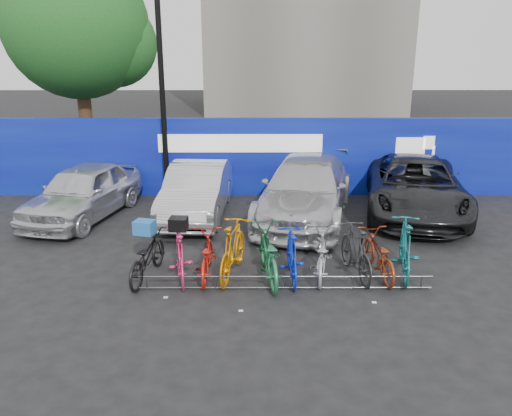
{
  "coord_description": "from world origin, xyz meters",
  "views": [
    {
      "loc": [
        -0.55,
        -9.16,
        4.34
      ],
      "look_at": [
        -0.53,
        2.0,
        0.81
      ],
      "focal_mm": 35.0,
      "sensor_mm": 36.0,
      "label": 1
    }
  ],
  "objects_px": {
    "bike_rack": "(284,282)",
    "car_1": "(197,191)",
    "tree": "(84,30)",
    "bike_4": "(268,254)",
    "car_2": "(306,189)",
    "bike_6": "(321,254)",
    "bike_9": "(405,248)",
    "bike_7": "(356,251)",
    "bike_8": "(378,255)",
    "bike_1": "(180,255)",
    "lamppost": "(162,90)",
    "bike_5": "(292,255)",
    "car_3": "(415,186)",
    "bike_3": "(233,249)",
    "bike_2": "(206,256)",
    "bike_0": "(147,256)",
    "car_0": "(83,192)"
  },
  "relations": [
    {
      "from": "bike_rack",
      "to": "car_1",
      "type": "xyz_separation_m",
      "value": [
        -2.13,
        4.5,
        0.55
      ]
    },
    {
      "from": "tree",
      "to": "bike_4",
      "type": "height_order",
      "value": "tree"
    },
    {
      "from": "car_2",
      "to": "bike_6",
      "type": "distance_m",
      "value": 3.74
    },
    {
      "from": "car_1",
      "to": "bike_9",
      "type": "bearing_deg",
      "value": -36.47
    },
    {
      "from": "bike_7",
      "to": "bike_8",
      "type": "bearing_deg",
      "value": 173.81
    },
    {
      "from": "bike_1",
      "to": "lamppost",
      "type": "bearing_deg",
      "value": -89.32
    },
    {
      "from": "lamppost",
      "to": "car_2",
      "type": "relative_size",
      "value": 1.13
    },
    {
      "from": "bike_7",
      "to": "lamppost",
      "type": "bearing_deg",
      "value": -57.48
    },
    {
      "from": "car_1",
      "to": "bike_5",
      "type": "distance_m",
      "value": 4.63
    },
    {
      "from": "car_3",
      "to": "bike_5",
      "type": "distance_m",
      "value": 5.65
    },
    {
      "from": "bike_3",
      "to": "bike_8",
      "type": "distance_m",
      "value": 2.91
    },
    {
      "from": "bike_4",
      "to": "bike_7",
      "type": "distance_m",
      "value": 1.76
    },
    {
      "from": "car_2",
      "to": "bike_9",
      "type": "xyz_separation_m",
      "value": [
        1.63,
        -3.69,
        -0.2
      ]
    },
    {
      "from": "car_3",
      "to": "bike_2",
      "type": "bearing_deg",
      "value": -130.89
    },
    {
      "from": "lamppost",
      "to": "bike_7",
      "type": "relative_size",
      "value": 3.45
    },
    {
      "from": "bike_0",
      "to": "bike_9",
      "type": "relative_size",
      "value": 0.92
    },
    {
      "from": "tree",
      "to": "car_2",
      "type": "xyz_separation_m",
      "value": [
        7.59,
        -6.29,
        -4.28
      ]
    },
    {
      "from": "car_1",
      "to": "car_3",
      "type": "relative_size",
      "value": 0.78
    },
    {
      "from": "bike_1",
      "to": "bike_2",
      "type": "distance_m",
      "value": 0.51
    },
    {
      "from": "bike_5",
      "to": "bike_9",
      "type": "height_order",
      "value": "bike_9"
    },
    {
      "from": "bike_6",
      "to": "bike_7",
      "type": "height_order",
      "value": "bike_7"
    },
    {
      "from": "bike_9",
      "to": "lamppost",
      "type": "bearing_deg",
      "value": -31.5
    },
    {
      "from": "car_3",
      "to": "bike_2",
      "type": "distance_m",
      "value": 6.81
    },
    {
      "from": "bike_1",
      "to": "bike_8",
      "type": "relative_size",
      "value": 1.0
    },
    {
      "from": "bike_1",
      "to": "bike_0",
      "type": "bearing_deg",
      "value": -13.58
    },
    {
      "from": "tree",
      "to": "bike_5",
      "type": "distance_m",
      "value": 13.13
    },
    {
      "from": "car_3",
      "to": "bike_1",
      "type": "distance_m",
      "value": 7.27
    },
    {
      "from": "bike_2",
      "to": "bike_3",
      "type": "bearing_deg",
      "value": -177.59
    },
    {
      "from": "bike_5",
      "to": "bike_9",
      "type": "bearing_deg",
      "value": -176.66
    },
    {
      "from": "bike_0",
      "to": "bike_6",
      "type": "height_order",
      "value": "bike_0"
    },
    {
      "from": "bike_5",
      "to": "car_0",
      "type": "bearing_deg",
      "value": -37.26
    },
    {
      "from": "lamppost",
      "to": "car_0",
      "type": "relative_size",
      "value": 1.43
    },
    {
      "from": "tree",
      "to": "bike_1",
      "type": "xyz_separation_m",
      "value": [
        4.75,
        -10.15,
        -4.55
      ]
    },
    {
      "from": "lamppost",
      "to": "car_1",
      "type": "distance_m",
      "value": 3.15
    },
    {
      "from": "bike_0",
      "to": "bike_8",
      "type": "bearing_deg",
      "value": -169.45
    },
    {
      "from": "car_0",
      "to": "bike_4",
      "type": "distance_m",
      "value": 6.21
    },
    {
      "from": "bike_2",
      "to": "bike_8",
      "type": "xyz_separation_m",
      "value": [
        3.45,
        0.04,
        0.0
      ]
    },
    {
      "from": "car_3",
      "to": "bike_7",
      "type": "bearing_deg",
      "value": -108.67
    },
    {
      "from": "car_3",
      "to": "bike_4",
      "type": "xyz_separation_m",
      "value": [
        -4.17,
        -4.24,
        -0.24
      ]
    },
    {
      "from": "car_2",
      "to": "bike_8",
      "type": "distance_m",
      "value": 3.9
    },
    {
      "from": "tree",
      "to": "bike_rack",
      "type": "distance_m",
      "value": 13.55
    },
    {
      "from": "bike_0",
      "to": "bike_9",
      "type": "xyz_separation_m",
      "value": [
        5.14,
        0.14,
        0.11
      ]
    },
    {
      "from": "bike_4",
      "to": "bike_7",
      "type": "height_order",
      "value": "bike_7"
    },
    {
      "from": "bike_1",
      "to": "bike_3",
      "type": "height_order",
      "value": "bike_3"
    },
    {
      "from": "bike_1",
      "to": "bike_2",
      "type": "relative_size",
      "value": 1.01
    },
    {
      "from": "lamppost",
      "to": "bike_0",
      "type": "bearing_deg",
      "value": -84.71
    },
    {
      "from": "car_0",
      "to": "bike_7",
      "type": "xyz_separation_m",
      "value": [
        6.63,
        -3.72,
        -0.2
      ]
    },
    {
      "from": "bike_rack",
      "to": "bike_1",
      "type": "distance_m",
      "value": 2.12
    },
    {
      "from": "lamppost",
      "to": "bike_0",
      "type": "distance_m",
      "value": 6.16
    },
    {
      "from": "car_2",
      "to": "bike_1",
      "type": "height_order",
      "value": "car_2"
    }
  ]
}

